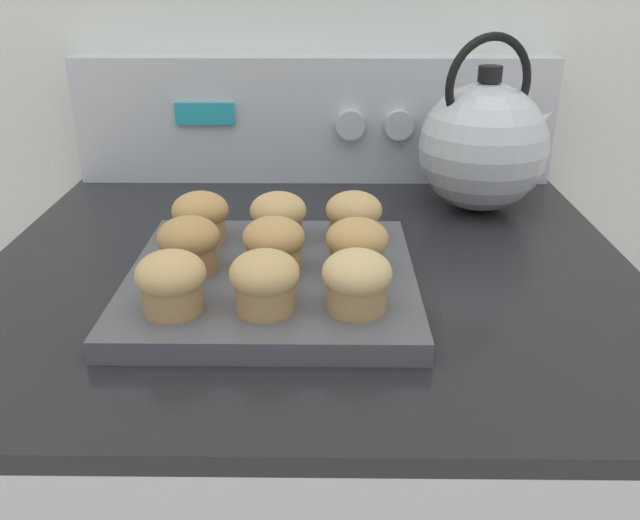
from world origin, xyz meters
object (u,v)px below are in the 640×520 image
(muffin_r1_c1, at_px, (274,244))
(muffin_r0_c1, at_px, (265,281))
(muffin_r2_c0, at_px, (201,216))
(muffin_r0_c0, at_px, (171,281))
(muffin_r0_c2, at_px, (357,280))
(muffin_r1_c0, at_px, (189,244))
(muffin_r2_c2, at_px, (354,216))
(muffin_r2_c1, at_px, (278,217))
(tea_kettle, at_px, (484,145))
(muffin_r1_c2, at_px, (357,246))
(muffin_pan, at_px, (272,280))

(muffin_r1_c1, bearing_deg, muffin_r0_c1, -91.20)
(muffin_r2_c0, bearing_deg, muffin_r0_c1, -62.50)
(muffin_r0_c0, xyz_separation_m, muffin_r0_c2, (0.17, 0.00, 0.00))
(muffin_r1_c0, relative_size, muffin_r2_c2, 1.00)
(muffin_r0_c0, distance_m, muffin_r2_c0, 0.17)
(muffin_r1_c1, relative_size, muffin_r2_c1, 1.00)
(muffin_r0_c2, xyz_separation_m, tea_kettle, (0.18, 0.34, 0.04))
(muffin_r0_c2, bearing_deg, tea_kettle, 61.92)
(muffin_r0_c2, height_order, muffin_r2_c0, same)
(muffin_r0_c1, height_order, muffin_r1_c1, same)
(muffin_r1_c0, bearing_deg, muffin_r0_c0, -89.63)
(muffin_r0_c0, distance_m, muffin_r2_c1, 0.19)
(muffin_r0_c0, height_order, muffin_r1_c2, same)
(muffin_r0_c0, xyz_separation_m, muffin_r0_c1, (0.08, 0.00, 0.00))
(muffin_r0_c1, bearing_deg, muffin_r0_c2, 1.44)
(muffin_r2_c0, bearing_deg, muffin_r2_c1, -0.26)
(muffin_pan, bearing_deg, muffin_r2_c0, 136.34)
(muffin_r0_c0, bearing_deg, muffin_r1_c1, 45.76)
(muffin_r0_c2, bearing_deg, muffin_r2_c0, 135.87)
(muffin_r1_c2, relative_size, muffin_r2_c0, 1.00)
(tea_kettle, bearing_deg, muffin_r1_c1, -135.57)
(muffin_pan, bearing_deg, muffin_r1_c2, -1.25)
(muffin_r1_c1, xyz_separation_m, tea_kettle, (0.26, 0.26, 0.04))
(muffin_r0_c0, distance_m, muffin_r2_c2, 0.24)
(muffin_r0_c1, distance_m, muffin_r1_c0, 0.12)
(muffin_r0_c2, bearing_deg, muffin_r1_c0, 153.43)
(tea_kettle, bearing_deg, muffin_r1_c2, -124.46)
(muffin_r1_c0, distance_m, muffin_r2_c1, 0.12)
(tea_kettle, bearing_deg, muffin_r2_c0, -153.26)
(muffin_r0_c0, distance_m, muffin_r1_c2, 0.19)
(muffin_r0_c0, relative_size, muffin_r2_c0, 1.00)
(muffin_r1_c2, bearing_deg, muffin_r0_c1, -136.09)
(muffin_r0_c1, relative_size, muffin_r1_c0, 1.00)
(muffin_r1_c1, height_order, tea_kettle, tea_kettle)
(muffin_r0_c0, distance_m, tea_kettle, 0.49)
(muffin_r2_c0, height_order, muffin_r2_c1, same)
(muffin_pan, bearing_deg, muffin_r1_c1, 18.05)
(muffin_r0_c0, height_order, muffin_r1_c1, same)
(muffin_pan, height_order, muffin_r2_c0, muffin_r2_c0)
(muffin_r2_c1, bearing_deg, tea_kettle, 33.92)
(muffin_r2_c1, distance_m, muffin_r2_c2, 0.08)
(muffin_pan, height_order, muffin_r2_c1, muffin_r2_c1)
(muffin_r0_c1, distance_m, muffin_r2_c1, 0.17)
(muffin_r0_c0, relative_size, muffin_r1_c2, 1.00)
(muffin_r1_c0, bearing_deg, tea_kettle, 36.44)
(muffin_r1_c1, relative_size, tea_kettle, 0.27)
(muffin_r0_c2, distance_m, muffin_r1_c1, 0.12)
(muffin_r2_c0, bearing_deg, muffin_r2_c2, 0.96)
(muffin_r0_c1, relative_size, muffin_r2_c1, 1.00)
(muffin_r2_c0, xyz_separation_m, tea_kettle, (0.35, 0.18, 0.04))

